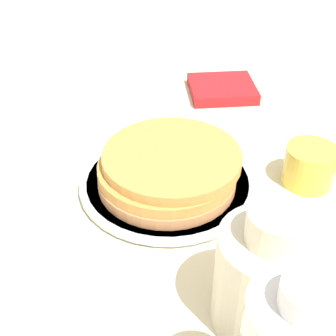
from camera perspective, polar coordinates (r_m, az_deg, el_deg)
ground_plane at (r=0.66m, az=-0.03°, el=-2.22°), size 4.00×4.00×0.00m
plate at (r=0.65m, az=0.00°, el=-1.84°), size 0.24×0.24×0.01m
pancake_stack at (r=0.63m, az=-0.15°, el=-0.02°), size 0.20×0.20×0.04m
juice_glass at (r=0.68m, az=16.83°, el=0.26°), size 0.07×0.07×0.06m
cream_jug at (r=0.47m, az=12.07°, el=-12.87°), size 0.10×0.10×0.14m
napkin at (r=0.89m, az=6.61°, el=9.58°), size 0.13×0.14×0.02m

